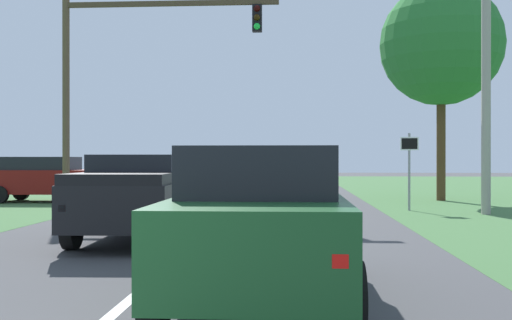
# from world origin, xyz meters

# --- Properties ---
(ground_plane) EXTENTS (120.00, 120.00, 0.00)m
(ground_plane) POSITION_xyz_m (0.00, 9.72, 0.00)
(ground_plane) COLOR #424244
(red_suv_near) EXTENTS (2.21, 4.64, 1.87)m
(red_suv_near) POSITION_xyz_m (1.59, 4.32, 0.99)
(red_suv_near) COLOR #194C23
(red_suv_near) RESTS_ON ground_plane
(pickup_truck_lead) EXTENTS (2.36, 5.51, 1.81)m
(pickup_truck_lead) POSITION_xyz_m (-1.30, 9.55, 0.95)
(pickup_truck_lead) COLOR black
(pickup_truck_lead) RESTS_ON ground_plane
(traffic_light) EXTENTS (7.44, 0.40, 7.60)m
(traffic_light) POSITION_xyz_m (-3.90, 16.93, 5.02)
(traffic_light) COLOR brown
(traffic_light) RESTS_ON ground_plane
(keep_moving_sign) EXTENTS (0.60, 0.09, 2.57)m
(keep_moving_sign) POSITION_xyz_m (5.82, 16.95, 1.64)
(keep_moving_sign) COLOR gray
(keep_moving_sign) RESTS_ON ground_plane
(oak_tree_right) EXTENTS (4.99, 4.99, 8.90)m
(oak_tree_right) POSITION_xyz_m (8.02, 21.78, 6.39)
(oak_tree_right) COLOR #4C351E
(oak_tree_right) RESTS_ON ground_plane
(crossing_suv_far) EXTENTS (4.71, 2.28, 1.79)m
(crossing_suv_far) POSITION_xyz_m (-7.92, 20.06, 0.95)
(crossing_suv_far) COLOR maroon
(crossing_suv_far) RESTS_ON ground_plane
(utility_pole_right) EXTENTS (0.28, 0.28, 9.33)m
(utility_pole_right) POSITION_xyz_m (7.92, 15.74, 4.67)
(utility_pole_right) COLOR #9E998E
(utility_pole_right) RESTS_ON ground_plane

